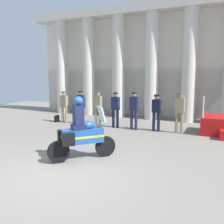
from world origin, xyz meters
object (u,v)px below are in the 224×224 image
(officer_in_row_0, at_px, (64,104))
(officer_in_row_1, at_px, (81,105))
(motorcycle_with_rider, at_px, (80,134))
(officer_in_row_3, at_px, (115,107))
(briefcase_on_ground, at_px, (57,119))
(officer_in_row_5, at_px, (156,110))
(officer_in_row_4, at_px, (134,108))
(officer_in_row_6, at_px, (180,110))
(officer_in_row_2, at_px, (98,106))

(officer_in_row_0, relative_size, officer_in_row_1, 0.98)
(officer_in_row_0, xyz_separation_m, motorcycle_with_rider, (3.97, -4.78, -0.19))
(officer_in_row_3, relative_size, motorcycle_with_rider, 0.89)
(motorcycle_with_rider, xyz_separation_m, briefcase_on_ground, (-4.45, 4.75, -0.61))
(officer_in_row_0, xyz_separation_m, officer_in_row_5, (5.01, -0.04, -0.01))
(officer_in_row_1, xyz_separation_m, officer_in_row_3, (1.98, -0.06, -0.00))
(officer_in_row_4, relative_size, officer_in_row_6, 0.99)
(officer_in_row_2, height_order, briefcase_on_ground, officer_in_row_2)
(officer_in_row_0, distance_m, officer_in_row_3, 2.99)
(officer_in_row_1, distance_m, motorcycle_with_rider, 5.66)
(officer_in_row_1, distance_m, officer_in_row_4, 2.97)
(officer_in_row_4, xyz_separation_m, motorcycle_with_rider, (-0.01, -4.64, -0.23))
(officer_in_row_3, height_order, briefcase_on_ground, officer_in_row_3)
(officer_in_row_4, xyz_separation_m, officer_in_row_5, (1.03, 0.10, -0.05))
(officer_in_row_4, relative_size, briefcase_on_ground, 4.82)
(officer_in_row_6, bearing_deg, officer_in_row_2, 3.07)
(officer_in_row_0, height_order, officer_in_row_1, officer_in_row_1)
(officer_in_row_6, bearing_deg, officer_in_row_0, 3.28)
(officer_in_row_0, height_order, officer_in_row_3, officer_in_row_3)
(officer_in_row_0, distance_m, officer_in_row_6, 6.03)
(officer_in_row_0, distance_m, officer_in_row_4, 3.98)
(officer_in_row_6, xyz_separation_m, briefcase_on_ground, (-6.51, -0.01, -0.86))
(officer_in_row_2, bearing_deg, officer_in_row_1, 1.59)
(officer_in_row_2, relative_size, motorcycle_with_rider, 0.90)
(officer_in_row_2, bearing_deg, officer_in_row_5, -177.31)
(officer_in_row_0, height_order, motorcycle_with_rider, motorcycle_with_rider)
(officer_in_row_3, distance_m, officer_in_row_6, 3.03)
(officer_in_row_1, xyz_separation_m, officer_in_row_6, (5.01, -0.06, 0.04))
(officer_in_row_0, bearing_deg, officer_in_row_6, -176.72)
(officer_in_row_1, relative_size, officer_in_row_5, 1.03)
(officer_in_row_0, height_order, officer_in_row_5, officer_in_row_0)
(officer_in_row_1, bearing_deg, officer_in_row_4, -179.98)
(officer_in_row_5, relative_size, motorcycle_with_rider, 0.87)
(officer_in_row_2, xyz_separation_m, officer_in_row_4, (1.96, -0.15, 0.01))
(officer_in_row_5, distance_m, officer_in_row_6, 1.02)
(officer_in_row_1, height_order, officer_in_row_3, officer_in_row_1)
(officer_in_row_3, relative_size, officer_in_row_6, 0.96)
(officer_in_row_0, xyz_separation_m, briefcase_on_ground, (-0.48, -0.03, -0.80))
(officer_in_row_4, bearing_deg, officer_in_row_6, -173.24)
(officer_in_row_2, xyz_separation_m, briefcase_on_ground, (-2.50, -0.04, -0.83))
(officer_in_row_1, xyz_separation_m, motorcycle_with_rider, (2.95, -4.82, -0.21))
(officer_in_row_4, height_order, officer_in_row_5, officer_in_row_4)
(officer_in_row_5, distance_m, motorcycle_with_rider, 4.86)
(officer_in_row_1, xyz_separation_m, officer_in_row_4, (2.97, -0.18, 0.02))
(officer_in_row_6, bearing_deg, officer_in_row_4, 6.76)
(officer_in_row_0, relative_size, motorcycle_with_rider, 0.88)
(motorcycle_with_rider, bearing_deg, officer_in_row_5, 29.70)
(officer_in_row_6, bearing_deg, briefcase_on_ground, 3.59)
(officer_in_row_3, bearing_deg, officer_in_row_5, -176.97)
(briefcase_on_ground, bearing_deg, officer_in_row_2, 0.92)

